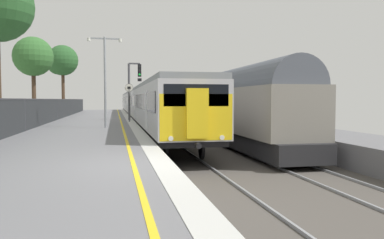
{
  "coord_description": "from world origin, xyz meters",
  "views": [
    {
      "loc": [
        -0.81,
        -9.86,
        1.66
      ],
      "look_at": [
        1.86,
        3.4,
        0.96
      ],
      "focal_mm": 35.98,
      "sensor_mm": 36.0,
      "label": 1
    }
  ],
  "objects_px": {
    "freight_train_adjacent_track": "(210,104)",
    "platform_lamp_mid": "(105,74)",
    "speed_limit_sign": "(129,98)",
    "background_tree_left": "(62,62)",
    "background_tree_right": "(32,58)",
    "commuter_train_at_platform": "(140,103)",
    "signal_gantry": "(133,84)"
  },
  "relations": [
    {
      "from": "freight_train_adjacent_track",
      "to": "platform_lamp_mid",
      "type": "relative_size",
      "value": 5.49
    },
    {
      "from": "freight_train_adjacent_track",
      "to": "speed_limit_sign",
      "type": "distance_m",
      "value": 6.01
    },
    {
      "from": "platform_lamp_mid",
      "to": "background_tree_left",
      "type": "distance_m",
      "value": 24.57
    },
    {
      "from": "speed_limit_sign",
      "to": "background_tree_left",
      "type": "xyz_separation_m",
      "value": [
        -7.07,
        18.35,
        4.28
      ]
    },
    {
      "from": "freight_train_adjacent_track",
      "to": "background_tree_right",
      "type": "height_order",
      "value": "background_tree_right"
    },
    {
      "from": "commuter_train_at_platform",
      "to": "freight_train_adjacent_track",
      "type": "xyz_separation_m",
      "value": [
        4.0,
        -17.5,
        0.1
      ]
    },
    {
      "from": "speed_limit_sign",
      "to": "background_tree_right",
      "type": "bearing_deg",
      "value": 142.64
    },
    {
      "from": "signal_gantry",
      "to": "speed_limit_sign",
      "type": "bearing_deg",
      "value": -98.04
    },
    {
      "from": "background_tree_left",
      "to": "background_tree_right",
      "type": "height_order",
      "value": "background_tree_left"
    },
    {
      "from": "freight_train_adjacent_track",
      "to": "platform_lamp_mid",
      "type": "xyz_separation_m",
      "value": [
        -7.44,
        -4.11,
        1.81
      ]
    },
    {
      "from": "commuter_train_at_platform",
      "to": "freight_train_adjacent_track",
      "type": "bearing_deg",
      "value": -77.11
    },
    {
      "from": "platform_lamp_mid",
      "to": "background_tree_left",
      "type": "height_order",
      "value": "background_tree_left"
    },
    {
      "from": "commuter_train_at_platform",
      "to": "background_tree_left",
      "type": "distance_m",
      "value": 10.36
    },
    {
      "from": "freight_train_adjacent_track",
      "to": "signal_gantry",
      "type": "height_order",
      "value": "signal_gantry"
    },
    {
      "from": "signal_gantry",
      "to": "platform_lamp_mid",
      "type": "height_order",
      "value": "platform_lamp_mid"
    },
    {
      "from": "signal_gantry",
      "to": "background_tree_left",
      "type": "height_order",
      "value": "background_tree_left"
    },
    {
      "from": "speed_limit_sign",
      "to": "background_tree_left",
      "type": "distance_m",
      "value": 20.12
    },
    {
      "from": "commuter_train_at_platform",
      "to": "freight_train_adjacent_track",
      "type": "height_order",
      "value": "freight_train_adjacent_track"
    },
    {
      "from": "commuter_train_at_platform",
      "to": "signal_gantry",
      "type": "height_order",
      "value": "signal_gantry"
    },
    {
      "from": "commuter_train_at_platform",
      "to": "background_tree_right",
      "type": "height_order",
      "value": "background_tree_right"
    },
    {
      "from": "freight_train_adjacent_track",
      "to": "speed_limit_sign",
      "type": "height_order",
      "value": "freight_train_adjacent_track"
    },
    {
      "from": "commuter_train_at_platform",
      "to": "background_tree_left",
      "type": "xyz_separation_m",
      "value": [
        -8.91,
        2.16,
        4.81
      ]
    },
    {
      "from": "background_tree_left",
      "to": "background_tree_right",
      "type": "xyz_separation_m",
      "value": [
        -0.79,
        -12.35,
        -0.89
      ]
    },
    {
      "from": "platform_lamp_mid",
      "to": "background_tree_right",
      "type": "xyz_separation_m",
      "value": [
        -6.27,
        11.43,
        2.02
      ]
    },
    {
      "from": "commuter_train_at_platform",
      "to": "background_tree_right",
      "type": "distance_m",
      "value": 14.61
    },
    {
      "from": "speed_limit_sign",
      "to": "background_tree_right",
      "type": "xyz_separation_m",
      "value": [
        -7.86,
        6.0,
        3.39
      ]
    },
    {
      "from": "commuter_train_at_platform",
      "to": "signal_gantry",
      "type": "distance_m",
      "value": 13.63
    },
    {
      "from": "signal_gantry",
      "to": "background_tree_right",
      "type": "relative_size",
      "value": 0.66
    },
    {
      "from": "background_tree_left",
      "to": "background_tree_right",
      "type": "distance_m",
      "value": 12.4
    },
    {
      "from": "signal_gantry",
      "to": "platform_lamp_mid",
      "type": "distance_m",
      "value": 8.4
    },
    {
      "from": "platform_lamp_mid",
      "to": "background_tree_right",
      "type": "bearing_deg",
      "value": 118.75
    },
    {
      "from": "signal_gantry",
      "to": "background_tree_left",
      "type": "distance_m",
      "value": 17.59
    }
  ]
}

